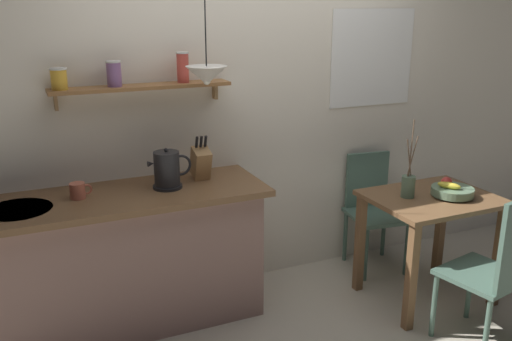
% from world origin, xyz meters
% --- Properties ---
extents(ground_plane, '(14.00, 14.00, 0.00)m').
position_xyz_m(ground_plane, '(0.00, 0.00, 0.00)').
color(ground_plane, '#BCB29E').
extents(back_wall, '(6.80, 0.11, 2.70)m').
position_xyz_m(back_wall, '(0.20, 0.65, 1.35)').
color(back_wall, silver).
rests_on(back_wall, ground_plane).
extents(kitchen_counter, '(1.83, 0.63, 0.89)m').
position_xyz_m(kitchen_counter, '(-1.00, 0.32, 0.45)').
color(kitchen_counter, gray).
rests_on(kitchen_counter, ground_plane).
extents(wall_shelf, '(1.11, 0.20, 0.32)m').
position_xyz_m(wall_shelf, '(-0.81, 0.49, 1.54)').
color(wall_shelf, brown).
extents(dining_table, '(0.83, 0.66, 0.75)m').
position_xyz_m(dining_table, '(1.01, -0.18, 0.61)').
color(dining_table, brown).
rests_on(dining_table, ground_plane).
extents(dining_chair_near, '(0.50, 0.49, 0.99)m').
position_xyz_m(dining_chair_near, '(0.96, -0.81, 0.54)').
color(dining_chair_near, '#4C6B5B').
rests_on(dining_chair_near, ground_plane).
extents(dining_chair_far, '(0.45, 0.47, 0.88)m').
position_xyz_m(dining_chair_far, '(0.97, 0.42, 0.49)').
color(dining_chair_far, '#4C6B5B').
rests_on(dining_chair_far, ground_plane).
extents(fruit_bowl, '(0.28, 0.28, 0.13)m').
position_xyz_m(fruit_bowl, '(1.11, -0.24, 0.80)').
color(fruit_bowl, slate).
rests_on(fruit_bowl, dining_table).
extents(twig_vase, '(0.09, 0.09, 0.53)m').
position_xyz_m(twig_vase, '(0.84, -0.12, 0.84)').
color(twig_vase, '#567056').
rests_on(twig_vase, dining_table).
extents(electric_kettle, '(0.27, 0.18, 0.25)m').
position_xyz_m(electric_kettle, '(-0.67, 0.30, 1.01)').
color(electric_kettle, black).
rests_on(electric_kettle, kitchen_counter).
extents(knife_block, '(0.10, 0.18, 0.29)m').
position_xyz_m(knife_block, '(-0.43, 0.38, 1.01)').
color(knife_block, tan).
rests_on(knife_block, kitchen_counter).
extents(coffee_mug_by_sink, '(0.13, 0.09, 0.09)m').
position_xyz_m(coffee_mug_by_sink, '(-1.21, 0.33, 0.94)').
color(coffee_mug_by_sink, '#C6664C').
rests_on(coffee_mug_by_sink, kitchen_counter).
extents(pendant_lamp, '(0.25, 0.25, 0.60)m').
position_xyz_m(pendant_lamp, '(-0.43, 0.22, 1.59)').
color(pendant_lamp, black).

